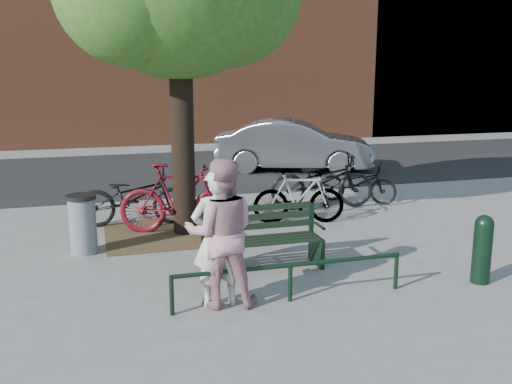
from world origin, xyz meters
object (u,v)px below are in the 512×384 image
object	(u,v)px
park_bench	(261,237)
bicycle_c	(322,181)
bollard	(482,247)
parked_car	(294,145)
litter_bin	(83,224)
person_left	(217,238)
person_right	(221,233)

from	to	relation	value
park_bench	bicycle_c	bearing A→B (deg)	54.65
bollard	parked_car	world-z (taller)	parked_car
bicycle_c	litter_bin	bearing A→B (deg)	121.74
litter_bin	bicycle_c	xyz separation A→B (m)	(4.82, 1.77, 0.09)
bollard	parked_car	bearing A→B (deg)	87.05
park_bench	litter_bin	world-z (taller)	park_bench
bollard	bicycle_c	bearing A→B (deg)	95.63
bollard	bicycle_c	size ratio (longest dim) A/B	0.44
person_left	parked_car	xyz separation A→B (m)	(4.10, 8.62, -0.15)
litter_bin	park_bench	bearing A→B (deg)	-29.78
person_left	person_right	world-z (taller)	person_right
person_left	bicycle_c	size ratio (longest dim) A/B	0.80
park_bench	parked_car	world-z (taller)	parked_car
bollard	bicycle_c	world-z (taller)	bicycle_c
litter_bin	parked_car	world-z (taller)	parked_car
person_left	litter_bin	xyz separation A→B (m)	(-1.63, 2.58, -0.39)
bicycle_c	park_bench	bearing A→B (deg)	156.19
park_bench	bollard	size ratio (longest dim) A/B	1.81
litter_bin	bicycle_c	bearing A→B (deg)	20.20
bollard	litter_bin	xyz separation A→B (m)	(-5.27, 2.84, -0.03)
bollard	parked_car	size ratio (longest dim) A/B	0.22
person_right	bicycle_c	bearing A→B (deg)	-114.59
park_bench	parked_car	distance (m)	8.15
bollard	litter_bin	size ratio (longest dim) A/B	1.01
park_bench	person_right	bearing A→B (deg)	-127.10
park_bench	parked_car	size ratio (longest dim) A/B	0.40
bicycle_c	parked_car	xyz separation A→B (m)	(0.91, 4.27, 0.16)
person_left	person_right	size ratio (longest dim) A/B	0.94
bollard	parked_car	xyz separation A→B (m)	(0.46, 8.89, 0.21)
park_bench	person_left	bearing A→B (deg)	-128.56
bicycle_c	person_right	bearing A→B (deg)	155.72
bollard	parked_car	distance (m)	8.90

